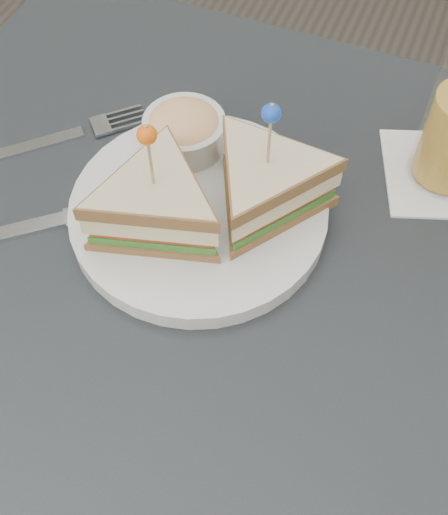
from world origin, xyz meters
The scene contains 5 objects.
ground_plane centered at (0.00, 0.00, 0.00)m, with size 3.50×3.50×0.00m, color #3F3833.
table centered at (0.00, 0.00, 0.67)m, with size 0.80×0.80×0.75m.
plate_meal centered at (-0.04, 0.08, 0.79)m, with size 0.32×0.31×0.15m.
cutlery_fork centered at (-0.23, 0.12, 0.75)m, with size 0.16×0.16×0.01m.
cutlery_knife centered at (-0.16, 0.03, 0.75)m, with size 0.19×0.16×0.01m.
Camera 1 is at (0.13, -0.28, 1.27)m, focal length 45.00 mm.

